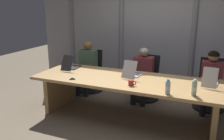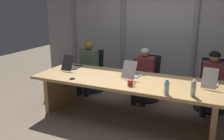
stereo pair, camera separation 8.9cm
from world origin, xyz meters
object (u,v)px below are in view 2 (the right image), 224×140
office_chair_left_end (92,75)px  conference_mic_left_side (72,78)px  person_left_end (88,64)px  coffee_mug_near (131,83)px  office_chair_center (211,91)px  person_center (212,78)px  laptop_center (211,82)px  water_bottle_primary (193,89)px  laptop_left_mid (133,73)px  person_left_mid (143,72)px  water_bottle_secondary (167,88)px  office_chair_left_mid (147,83)px  laptop_left_end (72,66)px

office_chair_left_end → conference_mic_left_side: size_ratio=8.52×
person_left_end → coffee_mug_near: (1.46, -1.19, 0.11)m
office_chair_center → person_center: (0.00, -0.16, 0.30)m
laptop_center → conference_mic_left_side: size_ratio=4.65×
water_bottle_primary → laptop_center: bearing=71.7°
person_center → water_bottle_primary: size_ratio=4.80×
laptop_left_mid → person_center: person_center is taller
office_chair_center → conference_mic_left_side: size_ratio=8.75×
water_bottle_primary → person_center: bearing=80.5°
laptop_left_mid → coffee_mug_near: 0.52m
laptop_left_mid → laptop_center: bearing=-84.3°
laptop_center → water_bottle_primary: bearing=166.3°
person_left_end → person_left_mid: 1.31m
water_bottle_secondary → coffee_mug_near: (-0.60, 0.15, -0.05)m
office_chair_left_mid → water_bottle_secondary: (0.72, -1.50, 0.48)m
person_center → conference_mic_left_side: bearing=-62.0°
person_left_end → water_bottle_primary: bearing=58.4°
laptop_left_end → coffee_mug_near: laptop_left_end is taller
laptop_left_mid → office_chair_center: (1.30, 0.85, -0.43)m
laptop_left_mid → person_center: bearing=-58.1°
laptop_left_mid → person_left_end: 1.50m
laptop_left_end → laptop_center: 2.58m
person_left_end → conference_mic_left_side: (0.43, -1.29, 0.08)m
office_chair_left_mid → conference_mic_left_side: bearing=-25.2°
conference_mic_left_side → office_chair_left_end: bearing=106.1°
office_chair_left_end → person_left_end: size_ratio=0.80×
laptop_center → office_chair_left_mid: size_ratio=0.55×
person_left_mid → coffee_mug_near: bearing=5.7°
person_center → coffee_mug_near: 1.67m
laptop_center → water_bottle_primary: (-0.20, -0.60, 0.05)m
office_chair_left_end → water_bottle_primary: size_ratio=3.92×
water_bottle_primary → coffee_mug_near: water_bottle_primary is taller
laptop_left_mid → person_left_end: (-1.33, 0.70, -0.12)m
laptop_left_end → person_center: bearing=-79.5°
office_chair_center → conference_mic_left_side: bearing=-60.9°
person_center → conference_mic_left_side: (-2.20, -1.29, 0.09)m
water_bottle_primary → person_left_mid: bearing=131.6°
laptop_center → person_center: size_ratio=0.45×
office_chair_left_mid → coffee_mug_near: office_chair_left_mid is taller
laptop_left_end → conference_mic_left_side: size_ratio=4.62×
laptop_left_end → laptop_center: bearing=-93.6°
laptop_left_mid → office_chair_left_end: laptop_left_mid is taller
office_chair_left_end → coffee_mug_near: office_chair_left_end is taller
office_chair_left_end → person_center: bearing=81.7°
laptop_left_end → office_chair_left_mid: (1.31, 0.84, -0.44)m
office_chair_left_end → laptop_center: bearing=67.9°
laptop_center → office_chair_center: laptop_center is taller
laptop_left_mid → conference_mic_left_side: laptop_left_mid is taller
water_bottle_secondary → coffee_mug_near: water_bottle_secondary is taller
office_chair_center → person_center: bearing=-2.8°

